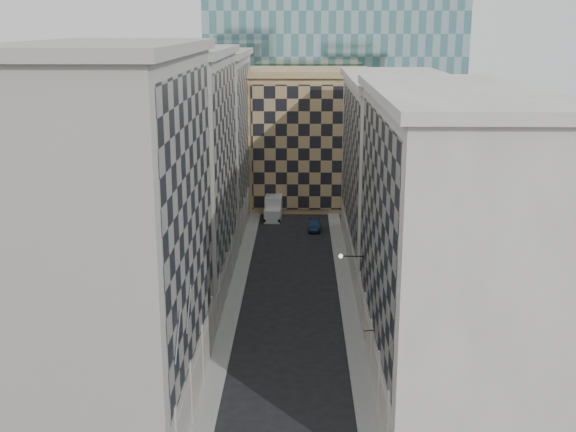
# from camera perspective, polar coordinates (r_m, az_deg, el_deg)

# --- Properties ---
(sidewalk_west) EXTENTS (1.50, 100.00, 0.15)m
(sidewalk_west) POSITION_cam_1_polar(r_m,az_deg,el_deg) (67.62, -4.25, -6.49)
(sidewalk_west) COLOR gray
(sidewalk_west) RESTS_ON ground
(sidewalk_east) EXTENTS (1.50, 100.00, 0.15)m
(sidewalk_east) POSITION_cam_1_polar(r_m,az_deg,el_deg) (67.49, 4.72, -6.55)
(sidewalk_east) COLOR gray
(sidewalk_east) RESTS_ON ground
(bldg_left_a) EXTENTS (10.80, 22.80, 23.70)m
(bldg_left_a) POSITION_cam_1_polar(r_m,az_deg,el_deg) (47.03, -13.47, -1.41)
(bldg_left_a) COLOR #A29D92
(bldg_left_a) RESTS_ON ground
(bldg_left_b) EXTENTS (10.80, 22.80, 22.70)m
(bldg_left_b) POSITION_cam_1_polar(r_m,az_deg,el_deg) (68.05, -8.94, 3.39)
(bldg_left_b) COLOR gray
(bldg_left_b) RESTS_ON ground
(bldg_left_c) EXTENTS (10.80, 22.80, 21.70)m
(bldg_left_c) POSITION_cam_1_polar(r_m,az_deg,el_deg) (89.54, -6.55, 5.89)
(bldg_left_c) COLOR #A29D92
(bldg_left_c) RESTS_ON ground
(bldg_right_a) EXTENTS (10.80, 26.80, 20.70)m
(bldg_right_a) POSITION_cam_1_polar(r_m,az_deg,el_deg) (50.80, 12.37, -1.89)
(bldg_right_a) COLOR #BAB6AB
(bldg_right_a) RESTS_ON ground
(bldg_right_b) EXTENTS (10.80, 28.80, 19.70)m
(bldg_right_b) POSITION_cam_1_polar(r_m,az_deg,el_deg) (76.80, 8.54, 3.59)
(bldg_right_b) COLOR #BAB6AB
(bldg_right_b) RESTS_ON ground
(tan_block) EXTENTS (16.80, 14.80, 18.80)m
(tan_block) POSITION_cam_1_polar(r_m,az_deg,el_deg) (101.73, 1.67, 6.27)
(tan_block) COLOR #A68058
(tan_block) RESTS_ON ground
(church_tower) EXTENTS (7.20, 7.20, 51.50)m
(church_tower) POSITION_cam_1_polar(r_m,az_deg,el_deg) (114.70, 0.63, 16.03)
(church_tower) COLOR #312C26
(church_tower) RESTS_ON ground
(flagpoles_left) EXTENTS (0.10, 6.33, 2.33)m
(flagpoles_left) POSITION_cam_1_polar(r_m,az_deg,el_deg) (42.67, -8.26, -8.30)
(flagpoles_left) COLOR gray
(flagpoles_left) RESTS_ON ground
(bracket_lamp) EXTENTS (1.98, 0.36, 0.36)m
(bracket_lamp) POSITION_cam_1_polar(r_m,az_deg,el_deg) (59.73, 4.36, -3.18)
(bracket_lamp) COLOR black
(bracket_lamp) RESTS_ON ground
(box_truck) EXTENTS (2.32, 5.33, 2.89)m
(box_truck) POSITION_cam_1_polar(r_m,az_deg,el_deg) (94.62, -1.17, 0.56)
(box_truck) COLOR silver
(box_truck) RESTS_ON ground
(dark_car) EXTENTS (1.55, 4.10, 1.34)m
(dark_car) POSITION_cam_1_polar(r_m,az_deg,el_deg) (89.30, 2.11, -0.72)
(dark_car) COLOR #0E1C34
(dark_car) RESTS_ON ground
(shop_sign) EXTENTS (0.77, 0.68, 0.76)m
(shop_sign) POSITION_cam_1_polar(r_m,az_deg,el_deg) (50.97, 6.15, -9.35)
(shop_sign) COLOR black
(shop_sign) RESTS_ON ground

